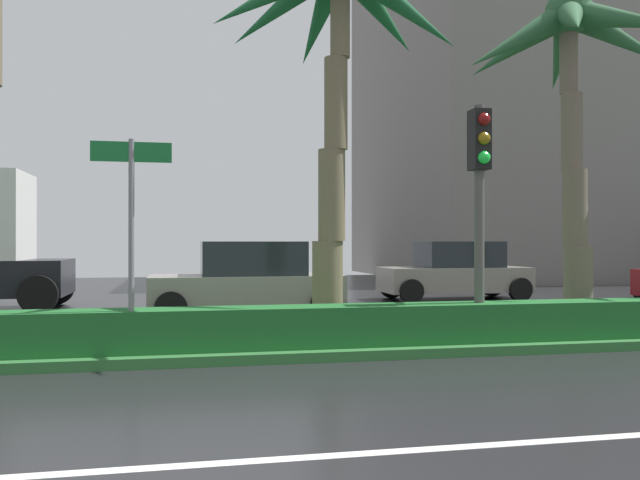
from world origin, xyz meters
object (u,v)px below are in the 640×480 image
(street_name_sign, at_px, (131,216))
(car_in_traffic_third, at_px, (455,272))
(traffic_signal_median_right, at_px, (480,178))
(palm_tree_centre_right, at_px, (570,63))
(palm_tree_centre, at_px, (338,19))
(car_in_traffic_second, at_px, (248,281))

(street_name_sign, xyz_separation_m, car_in_traffic_third, (8.65, 8.86, -1.25))
(car_in_traffic_third, bearing_deg, traffic_signal_median_right, 69.00)
(palm_tree_centre_right, bearing_deg, street_name_sign, -166.33)
(palm_tree_centre, xyz_separation_m, car_in_traffic_second, (-1.15, 4.01, -4.72))
(traffic_signal_median_right, distance_m, car_in_traffic_third, 9.49)
(palm_tree_centre, relative_size, traffic_signal_median_right, 1.84)
(car_in_traffic_second, xyz_separation_m, car_in_traffic_third, (6.47, 3.36, 0.00))
(car_in_traffic_second, bearing_deg, traffic_signal_median_right, 120.55)
(palm_tree_centre_right, bearing_deg, traffic_signal_median_right, -146.81)
(palm_tree_centre_right, relative_size, car_in_traffic_second, 1.50)
(palm_tree_centre_right, relative_size, street_name_sign, 2.15)
(palm_tree_centre, xyz_separation_m, traffic_signal_median_right, (1.99, -1.31, -2.82))
(traffic_signal_median_right, bearing_deg, car_in_traffic_second, 120.55)
(traffic_signal_median_right, xyz_separation_m, car_in_traffic_second, (-3.14, 5.32, -1.90))
(car_in_traffic_third, bearing_deg, palm_tree_centre_right, 84.85)
(street_name_sign, xyz_separation_m, car_in_traffic_second, (2.17, 5.50, -1.25))
(palm_tree_centre_right, distance_m, street_name_sign, 8.82)
(traffic_signal_median_right, bearing_deg, palm_tree_centre_right, 33.19)
(traffic_signal_median_right, bearing_deg, palm_tree_centre, 146.68)
(palm_tree_centre_right, distance_m, car_in_traffic_second, 8.10)
(palm_tree_centre_right, relative_size, traffic_signal_median_right, 1.73)
(street_name_sign, bearing_deg, palm_tree_centre, 24.18)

